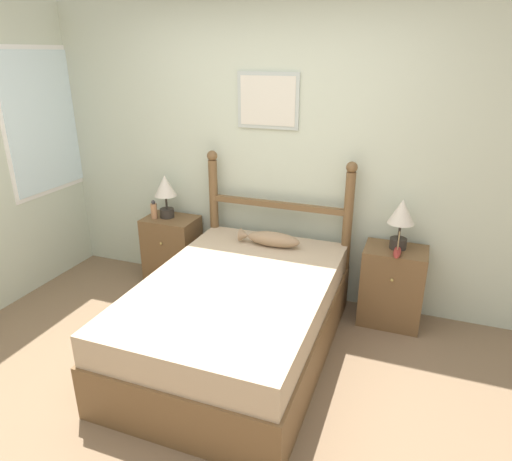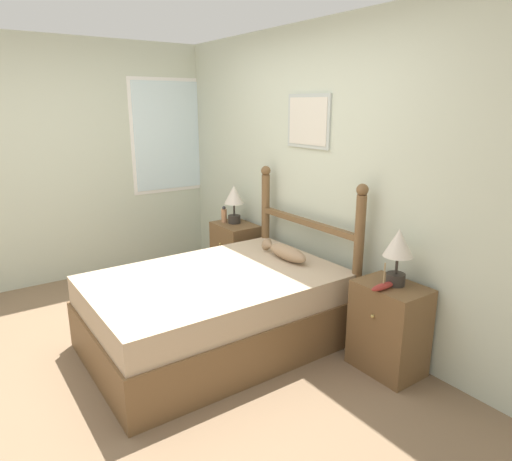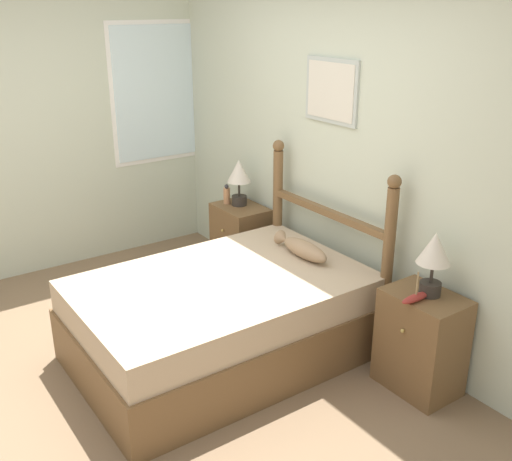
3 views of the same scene
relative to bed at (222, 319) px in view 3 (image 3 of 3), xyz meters
name	(u,v)px [view 3 (image 3 of 3)]	position (x,y,z in m)	size (l,w,h in m)	color
ground_plane	(131,381)	(-0.08, -0.66, -0.29)	(16.00, 16.00, 0.00)	#7A6047
wall_back	(337,155)	(-0.08, 1.07, 0.98)	(6.40, 0.08, 2.55)	beige
wall_left	(20,133)	(-2.21, -0.63, 0.99)	(0.08, 6.40, 2.55)	beige
bed	(222,319)	(0.00, 0.00, 0.00)	(1.30, 1.95, 0.60)	brown
headboard	(327,234)	(0.00, 0.93, 0.41)	(1.32, 0.09, 1.31)	brown
nightstand_left	(241,241)	(-1.03, 0.84, 0.03)	(0.49, 0.38, 0.66)	brown
nightstand_right	(421,342)	(1.03, 0.84, 0.03)	(0.49, 0.38, 0.66)	brown
table_lamp_left	(239,176)	(-1.06, 0.85, 0.63)	(0.21, 0.21, 0.41)	#2D2823
table_lamp_right	(434,255)	(1.03, 0.86, 0.63)	(0.21, 0.21, 0.41)	#2D2823
bottle	(227,195)	(-1.16, 0.79, 0.44)	(0.06, 0.06, 0.18)	tan
model_boat	(416,297)	(1.04, 0.73, 0.39)	(0.06, 0.23, 0.19)	maroon
fish_pillow	(302,248)	(0.02, 0.69, 0.36)	(0.53, 0.13, 0.13)	#997A5B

